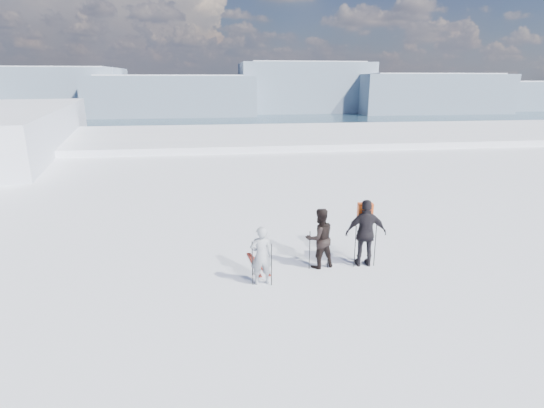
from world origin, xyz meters
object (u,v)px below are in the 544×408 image
Objects in this scene: skier_dark at (320,238)px; skis_loose at (256,264)px; skier_grey at (261,256)px; skier_pack at (366,233)px.

skis_loose is at bearing -25.12° from skier_dark.
skier_dark reaches higher than skis_loose.
skier_grey reaches higher than skis_loose.
skier_grey is at bearing 11.68° from skier_dark.
skier_dark reaches higher than skier_grey.
skier_dark is 1.34m from skier_pack.
skis_loose is at bearing -95.22° from skier_grey.
skier_dark is 0.89× the size of skier_pack.
skier_grey is 0.91× the size of skier_dark.
skier_pack is at bearing 163.08° from skier_dark.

